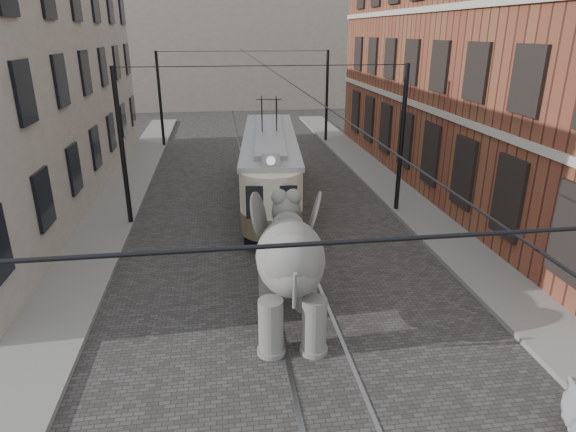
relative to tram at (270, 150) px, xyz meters
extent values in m
plane|color=#3E3C39|center=(-0.16, -8.55, -2.23)|extent=(120.00, 120.00, 0.00)
cube|color=slate|center=(5.84, -8.55, -2.16)|extent=(2.00, 60.00, 0.15)
cube|color=slate|center=(-6.66, -8.55, -2.16)|extent=(2.00, 60.00, 0.15)
cube|color=brown|center=(10.84, 0.45, 3.77)|extent=(8.00, 26.00, 12.00)
cube|color=gray|center=(-0.16, 31.45, 4.77)|extent=(28.00, 10.00, 14.00)
camera|label=1|loc=(-2.19, -21.19, 4.91)|focal=30.74mm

